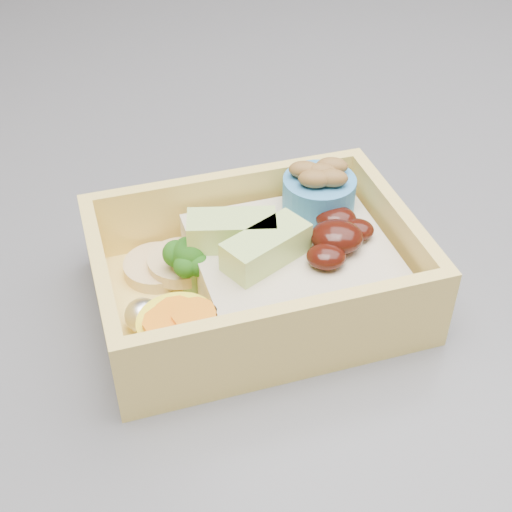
{
  "coord_description": "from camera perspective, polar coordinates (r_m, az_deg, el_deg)",
  "views": [
    {
      "loc": [
        0.0,
        -0.51,
        1.21
      ],
      "look_at": [
        -0.02,
        -0.2,
        0.96
      ],
      "focal_mm": 50.0,
      "sensor_mm": 36.0,
      "label": 1
    }
  ],
  "objects": [
    {
      "name": "bento_box",
      "position": [
        0.41,
        0.69,
        -0.96
      ],
      "size": [
        0.22,
        0.19,
        0.07
      ],
      "rotation": [
        0.0,
        0.0,
        0.39
      ],
      "color": "#FCD768",
      "rests_on": "island"
    }
  ]
}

